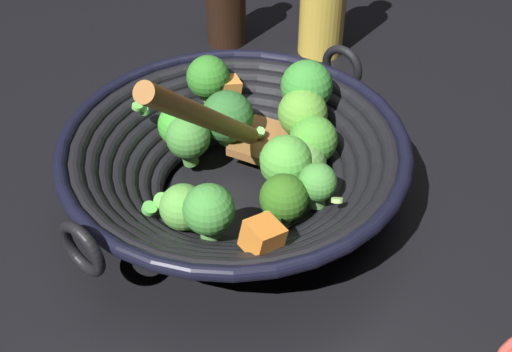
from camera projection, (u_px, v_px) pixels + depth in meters
The scene contains 2 objects.
ground_plane at pixel (235, 199), 0.68m from camera, with size 4.00×4.00×0.00m, color black.
wok at pixel (237, 158), 0.65m from camera, with size 0.35×0.38×0.22m.
Camera 1 is at (0.42, -0.27, 0.47)m, focal length 45.06 mm.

